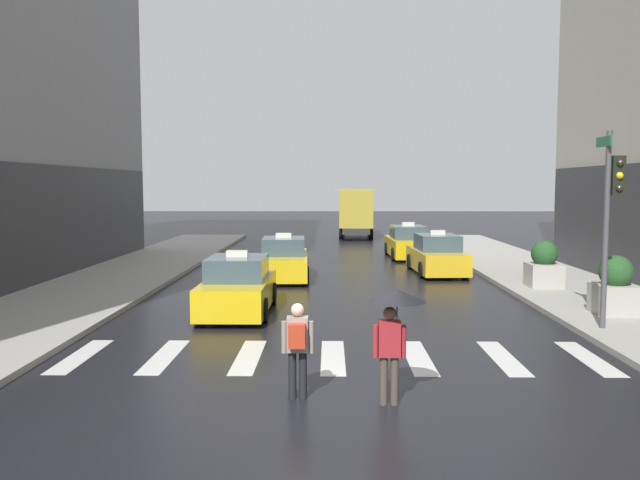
# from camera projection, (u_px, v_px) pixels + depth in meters

# --- Properties ---
(ground_plane) EXTENTS (160.00, 160.00, 0.00)m
(ground_plane) POSITION_uv_depth(u_px,v_px,m) (334.00, 405.00, 10.75)
(ground_plane) COLOR black
(crosswalk_markings) EXTENTS (11.30, 2.80, 0.01)m
(crosswalk_markings) POSITION_uv_depth(u_px,v_px,m) (333.00, 357.00, 13.74)
(crosswalk_markings) COLOR silver
(crosswalk_markings) RESTS_ON ground
(traffic_light_pole) EXTENTS (0.44, 0.84, 4.80)m
(traffic_light_pole) POSITION_uv_depth(u_px,v_px,m) (611.00, 201.00, 15.62)
(traffic_light_pole) COLOR #47474C
(traffic_light_pole) RESTS_ON curb_right
(taxi_lead) EXTENTS (1.94, 4.54, 1.80)m
(taxi_lead) POSITION_uv_depth(u_px,v_px,m) (238.00, 288.00, 18.47)
(taxi_lead) COLOR yellow
(taxi_lead) RESTS_ON ground
(taxi_second) EXTENTS (2.08, 4.61, 1.80)m
(taxi_second) POSITION_uv_depth(u_px,v_px,m) (284.00, 260.00, 25.10)
(taxi_second) COLOR yellow
(taxi_second) RESTS_ON ground
(taxi_third) EXTENTS (2.09, 4.61, 1.80)m
(taxi_third) POSITION_uv_depth(u_px,v_px,m) (437.00, 256.00, 26.65)
(taxi_third) COLOR gold
(taxi_third) RESTS_ON ground
(taxi_fourth) EXTENTS (2.05, 4.59, 1.80)m
(taxi_fourth) POSITION_uv_depth(u_px,v_px,m) (408.00, 244.00, 32.39)
(taxi_fourth) COLOR yellow
(taxi_fourth) RESTS_ON ground
(box_truck) EXTENTS (2.51, 7.61, 3.35)m
(box_truck) POSITION_uv_depth(u_px,v_px,m) (356.00, 211.00, 44.96)
(box_truck) COLOR #2D2D2D
(box_truck) RESTS_ON ground
(pedestrian_with_umbrella) EXTENTS (0.96, 0.96, 1.94)m
(pedestrian_with_umbrella) POSITION_uv_depth(u_px,v_px,m) (394.00, 315.00, 10.65)
(pedestrian_with_umbrella) COLOR #473D33
(pedestrian_with_umbrella) RESTS_ON ground
(pedestrian_with_backpack) EXTENTS (0.55, 0.43, 1.65)m
(pedestrian_with_backpack) POSITION_uv_depth(u_px,v_px,m) (297.00, 343.00, 10.96)
(pedestrian_with_backpack) COLOR black
(pedestrian_with_backpack) RESTS_ON ground
(planter_near_corner) EXTENTS (1.10, 1.10, 1.60)m
(planter_near_corner) POSITION_uv_depth(u_px,v_px,m) (615.00, 287.00, 17.57)
(planter_near_corner) COLOR #A8A399
(planter_near_corner) RESTS_ON curb_right
(planter_mid_block) EXTENTS (1.10, 1.10, 1.60)m
(planter_mid_block) POSITION_uv_depth(u_px,v_px,m) (544.00, 266.00, 22.24)
(planter_mid_block) COLOR #A8A399
(planter_mid_block) RESTS_ON curb_right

